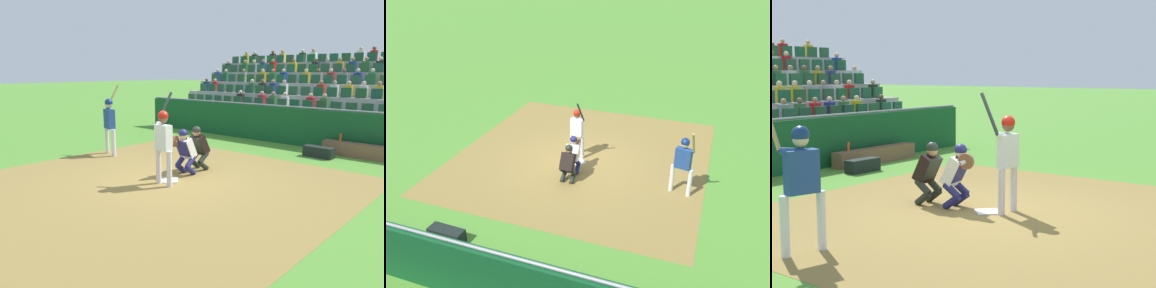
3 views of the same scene
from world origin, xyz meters
TOP-DOWN VIEW (x-y plane):
  - ground_plane at (0.00, 0.00)m, footprint 160.00×160.00m
  - infield_dirt_patch at (0.00, 0.50)m, footprint 8.67×8.86m
  - home_plate_marker at (0.00, 0.00)m, footprint 0.62×0.62m
  - batter_at_plate at (-0.15, 0.33)m, footprint 0.57×0.62m
  - catcher_crouching at (0.08, -0.65)m, footprint 0.49×0.74m
  - home_plate_umpire at (0.14, -1.29)m, footprint 0.47×0.49m
  - dugout_wall at (0.00, -6.44)m, footprint 14.93×0.24m
  - water_bottle_on_bench at (-2.04, -5.97)m, footprint 0.07×0.07m
  - equipment_duffel_bag at (-1.71, -5.07)m, footprint 0.96×0.39m
  - on_deck_batter at (3.59, -0.80)m, footprint 0.70×0.75m

SIDE VIEW (x-z plane):
  - ground_plane at x=0.00m, z-range 0.00..0.00m
  - infield_dirt_patch at x=0.00m, z-range 0.00..0.01m
  - home_plate_marker at x=0.00m, z-range 0.01..0.02m
  - equipment_duffel_bag at x=-1.71m, z-range 0.00..0.35m
  - water_bottle_on_bench at x=-2.04m, z-range 0.44..0.70m
  - home_plate_umpire at x=0.14m, z-range 0.06..1.33m
  - dugout_wall at x=0.00m, z-range -0.03..1.43m
  - catcher_crouching at x=0.08m, z-range 0.07..1.35m
  - batter_at_plate at x=-0.15m, z-range 0.02..2.25m
  - on_deck_batter at x=3.59m, z-range 0.03..2.30m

